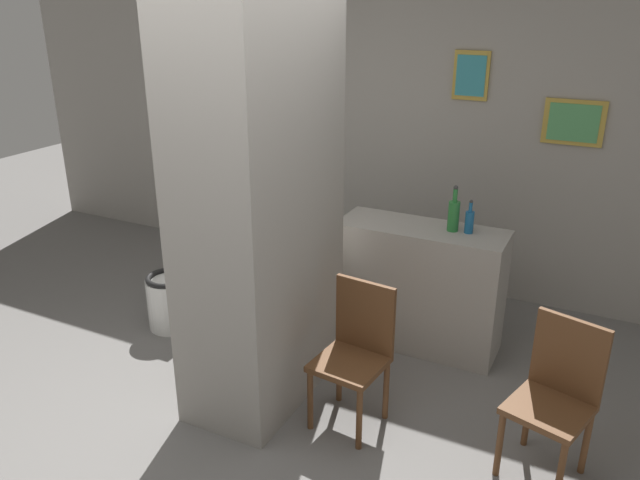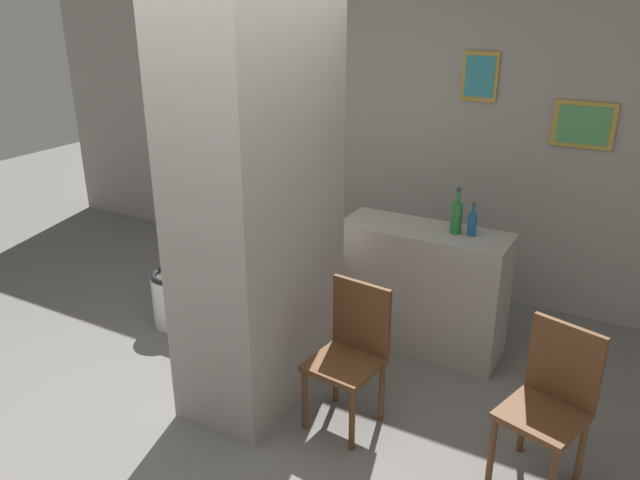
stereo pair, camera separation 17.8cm
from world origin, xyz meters
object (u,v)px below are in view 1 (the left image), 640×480
Objects in this scene: toilet at (175,286)px; chair_by_doorway at (556,393)px; bottle_tall at (454,214)px; chair_near_pillar at (356,349)px; bicycle at (272,258)px.

toilet is 0.83× the size of chair_by_doorway.
bottle_tall is (-0.87, 0.98, 0.56)m from chair_by_doorway.
chair_by_doorway reaches higher than toilet.
chair_by_doorway is at bearing -7.74° from toilet.
chair_near_pillar reaches higher than toilet.
toilet is at bearing -171.43° from chair_by_doorway.
toilet is at bearing -163.48° from bottle_tall.
bicycle is (0.41, 0.81, 0.01)m from toilet.
chair_by_doorway is 0.53× the size of bicycle.
chair_near_pillar is 1.84m from bicycle.
chair_by_doorway is (2.87, -0.39, 0.17)m from toilet.
bottle_tall reaches higher than chair_by_doorway.
chair_near_pillar is 0.53× the size of bicycle.
bottle_tall is (0.26, 1.05, 0.56)m from chair_near_pillar.
toilet is 2.90m from chair_by_doorway.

